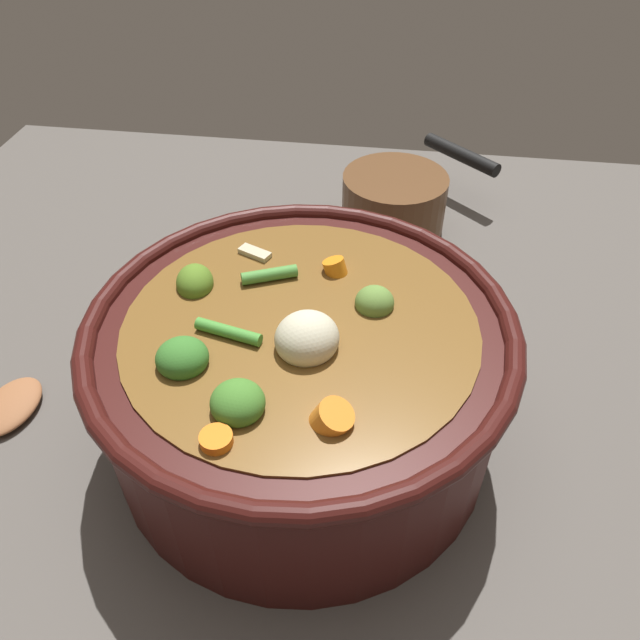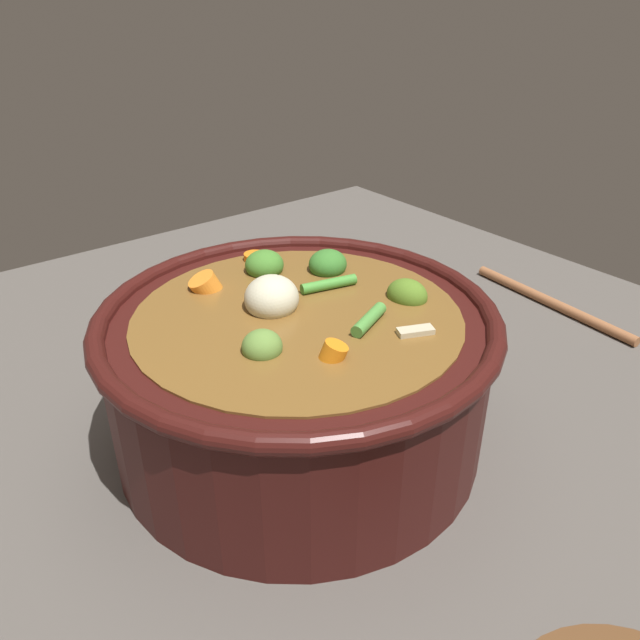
% 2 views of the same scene
% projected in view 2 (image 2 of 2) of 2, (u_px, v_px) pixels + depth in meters
% --- Properties ---
extents(ground_plane, '(1.10, 1.10, 0.00)m').
position_uv_depth(ground_plane, '(300.00, 436.00, 0.56)').
color(ground_plane, '#514C47').
extents(cooking_pot, '(0.33, 0.33, 0.15)m').
position_uv_depth(cooking_pot, '(299.00, 372.00, 0.53)').
color(cooking_pot, '#38110F').
rests_on(cooking_pot, ground_plane).
extents(wooden_spoon, '(0.18, 0.24, 0.01)m').
position_uv_depth(wooden_spoon, '(510.00, 318.00, 0.74)').
color(wooden_spoon, '#965D38').
rests_on(wooden_spoon, ground_plane).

